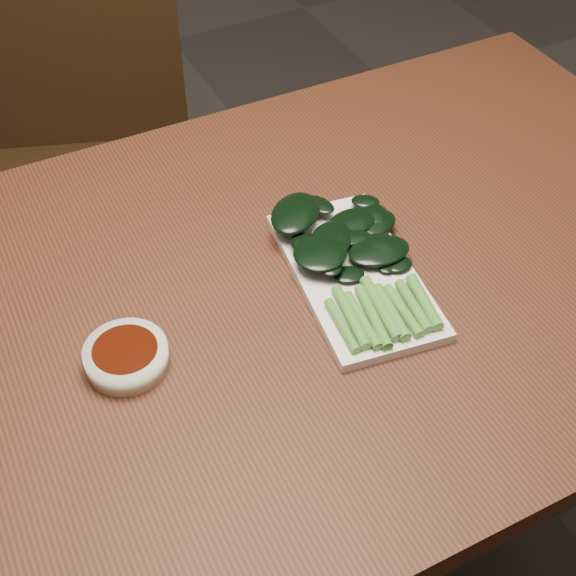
# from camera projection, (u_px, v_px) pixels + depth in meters

# --- Properties ---
(ground) EXTENTS (6.00, 6.00, 0.00)m
(ground) POSITION_uv_depth(u_px,v_px,m) (273.00, 561.00, 1.55)
(ground) COLOR #322F2F
(ground) RESTS_ON ground
(table) EXTENTS (1.40, 0.80, 0.75)m
(table) POSITION_uv_depth(u_px,v_px,m) (267.00, 328.00, 1.07)
(table) COLOR #3F2012
(table) RESTS_ON ground
(chair_far) EXTENTS (0.56, 0.56, 0.89)m
(chair_far) POSITION_uv_depth(u_px,v_px,m) (84.00, 158.00, 1.65)
(chair_far) COLOR black
(chair_far) RESTS_ON ground
(sauce_bowl) EXTENTS (0.10, 0.10, 0.03)m
(sauce_bowl) POSITION_uv_depth(u_px,v_px,m) (126.00, 356.00, 0.92)
(sauce_bowl) COLOR silver
(sauce_bowl) RESTS_ON table
(serving_plate) EXTENTS (0.18, 0.30, 0.01)m
(serving_plate) POSITION_uv_depth(u_px,v_px,m) (354.00, 275.00, 1.03)
(serving_plate) COLOR silver
(serving_plate) RESTS_ON table
(gai_lan) EXTENTS (0.19, 0.30, 0.03)m
(gai_lan) POSITION_uv_depth(u_px,v_px,m) (350.00, 251.00, 1.03)
(gai_lan) COLOR #488F31
(gai_lan) RESTS_ON serving_plate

